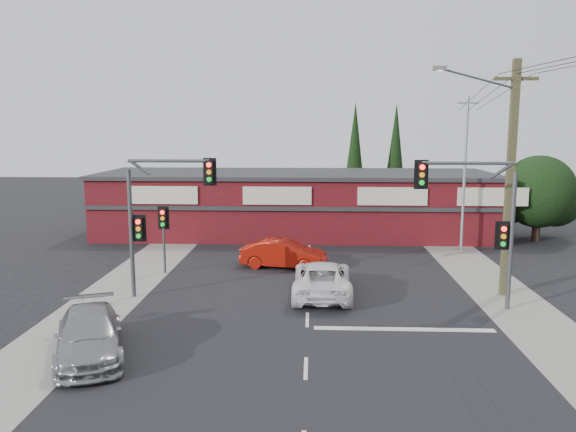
{
  "coord_description": "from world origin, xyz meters",
  "views": [
    {
      "loc": [
        0.17,
        -21.02,
        7.21
      ],
      "look_at": [
        -0.89,
        3.0,
        3.42
      ],
      "focal_mm": 35.0,
      "sensor_mm": 36.0,
      "label": 1
    }
  ],
  "objects_px": {
    "red_sedan": "(284,254)",
    "silver_suv": "(89,335)",
    "white_suv": "(322,278)",
    "shop_building": "(296,203)",
    "utility_pole": "(507,171)"
  },
  "relations": [
    {
      "from": "utility_pole",
      "to": "silver_suv",
      "type": "bearing_deg",
      "value": -154.37
    },
    {
      "from": "white_suv",
      "to": "utility_pole",
      "type": "height_order",
      "value": "utility_pole"
    },
    {
      "from": "red_sedan",
      "to": "white_suv",
      "type": "bearing_deg",
      "value": -147.33
    },
    {
      "from": "white_suv",
      "to": "red_sedan",
      "type": "bearing_deg",
      "value": -66.75
    },
    {
      "from": "shop_building",
      "to": "utility_pole",
      "type": "distance_m",
      "value": 17.15
    },
    {
      "from": "white_suv",
      "to": "silver_suv",
      "type": "distance_m",
      "value": 10.27
    },
    {
      "from": "silver_suv",
      "to": "red_sedan",
      "type": "relative_size",
      "value": 1.1
    },
    {
      "from": "shop_building",
      "to": "red_sedan",
      "type": "bearing_deg",
      "value": -91.92
    },
    {
      "from": "red_sedan",
      "to": "silver_suv",
      "type": "bearing_deg",
      "value": 164.99
    },
    {
      "from": "utility_pole",
      "to": "white_suv",
      "type": "bearing_deg",
      "value": -177.66
    },
    {
      "from": "white_suv",
      "to": "red_sedan",
      "type": "xyz_separation_m",
      "value": [
        -1.93,
        4.72,
        -0.01
      ]
    },
    {
      "from": "shop_building",
      "to": "silver_suv",
      "type": "bearing_deg",
      "value": -105.47
    },
    {
      "from": "white_suv",
      "to": "shop_building",
      "type": "xyz_separation_m",
      "value": [
        -1.61,
        14.31,
        1.39
      ]
    },
    {
      "from": "silver_suv",
      "to": "utility_pole",
      "type": "xyz_separation_m",
      "value": [
        15.26,
        7.32,
        4.69
      ]
    },
    {
      "from": "silver_suv",
      "to": "utility_pole",
      "type": "height_order",
      "value": "utility_pole"
    }
  ]
}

